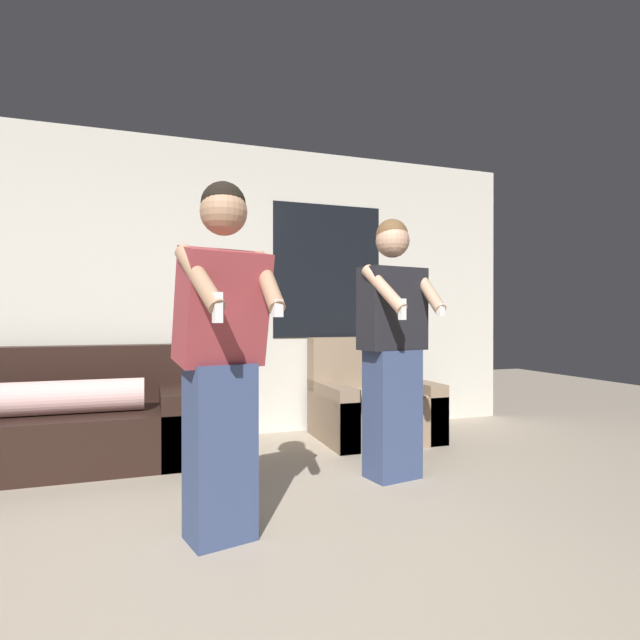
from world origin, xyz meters
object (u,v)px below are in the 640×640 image
object	(u,v)px
armchair	(372,405)
couch	(77,423)
person_left	(222,356)
person_right	(393,346)

from	to	relation	value
armchair	couch	bearing A→B (deg)	-179.97
couch	person_left	bearing A→B (deg)	-63.23
person_left	person_right	bearing A→B (deg)	25.60
person_left	person_right	world-z (taller)	person_right
armchair	person_right	size ratio (longest dim) A/B	0.57
couch	person_left	size ratio (longest dim) A/B	1.00
couch	person_right	xyz separation A→B (m)	(2.08, -1.09, 0.60)
person_right	person_left	bearing A→B (deg)	-154.40
armchair	person_right	world-z (taller)	person_right
couch	person_right	size ratio (longest dim) A/B	0.99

